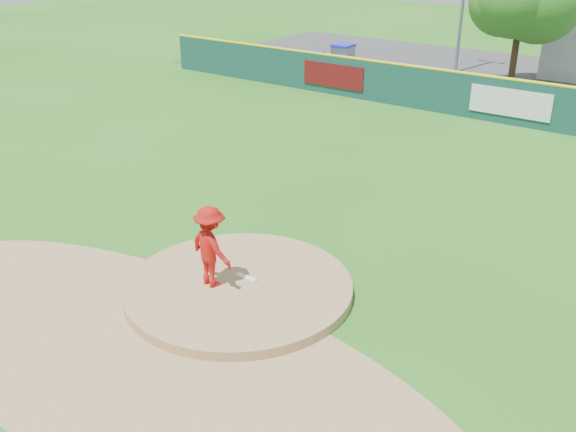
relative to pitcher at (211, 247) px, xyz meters
The scene contains 10 objects.
ground 1.40m from the pitcher, 38.70° to the left, with size 120.00×120.00×0.00m, color #286B19.
pitchers_mound 1.40m from the pitcher, 38.70° to the left, with size 5.50×5.50×0.50m, color #9E774C.
pitching_rubber 1.30m from the pitcher, 54.80° to the left, with size 0.60×0.15×0.04m, color white.
infield_dirt_arc 2.93m from the pitcher, 79.44° to the right, with size 15.40×15.40×0.01m, color #9E774C.
parking_lot 27.42m from the pitcher, 88.98° to the left, with size 44.00×16.00×0.02m, color #38383A.
pitcher is the anchor object (origin of this frame).
fence_banners 18.70m from the pitcher, 101.76° to the left, with size 12.82×0.04×1.20m.
playground_slide 25.32m from the pitcher, 115.18° to the left, with size 1.10×3.11×1.72m.
outfield_fence 18.40m from the pitcher, 88.48° to the left, with size 40.00×0.14×2.07m.
deciduous_tree 25.65m from the pitcher, 93.41° to the left, with size 5.60×5.60×7.36m.
Camera 1 is at (8.93, -10.04, 8.15)m, focal length 40.00 mm.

